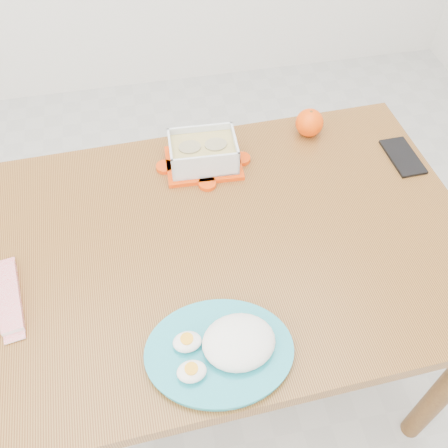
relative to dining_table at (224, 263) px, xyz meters
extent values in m
plane|color=#B7B7B2|center=(-0.08, 0.03, -0.65)|extent=(3.50, 3.50, 0.00)
cube|color=brown|center=(0.00, 0.00, 0.08)|extent=(1.24, 0.85, 0.04)
cylinder|color=brown|center=(0.56, -0.33, -0.30)|extent=(0.06, 0.06, 0.71)
cylinder|color=brown|center=(-0.56, 0.33, -0.30)|extent=(0.06, 0.06, 0.71)
cylinder|color=brown|center=(0.54, 0.36, -0.30)|extent=(0.06, 0.06, 0.71)
cube|color=#E93C07|center=(0.00, 0.27, 0.10)|extent=(0.21, 0.16, 0.01)
cube|color=silver|center=(0.00, 0.27, 0.15)|extent=(0.18, 0.14, 0.07)
cube|color=tan|center=(0.00, 0.27, 0.14)|extent=(0.17, 0.12, 0.05)
cylinder|color=tan|center=(-0.04, 0.27, 0.16)|extent=(0.06, 0.06, 0.02)
cylinder|color=tan|center=(0.03, 0.26, 0.16)|extent=(0.06, 0.06, 0.02)
sphere|color=#FF3F05|center=(0.32, 0.33, 0.14)|extent=(0.08, 0.08, 0.08)
cylinder|color=teal|center=(-0.07, -0.29, 0.11)|extent=(0.33, 0.33, 0.02)
ellipsoid|color=white|center=(-0.03, -0.28, 0.15)|extent=(0.16, 0.14, 0.06)
ellipsoid|color=white|center=(-0.13, -0.26, 0.13)|extent=(0.06, 0.05, 0.03)
ellipsoid|color=white|center=(-0.13, -0.32, 0.13)|extent=(0.06, 0.05, 0.03)
cube|color=red|center=(-0.49, -0.07, 0.11)|extent=(0.07, 0.19, 0.02)
cube|color=black|center=(0.54, 0.18, 0.10)|extent=(0.08, 0.15, 0.01)
camera|label=1|loc=(-0.15, -0.72, 1.05)|focal=40.00mm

